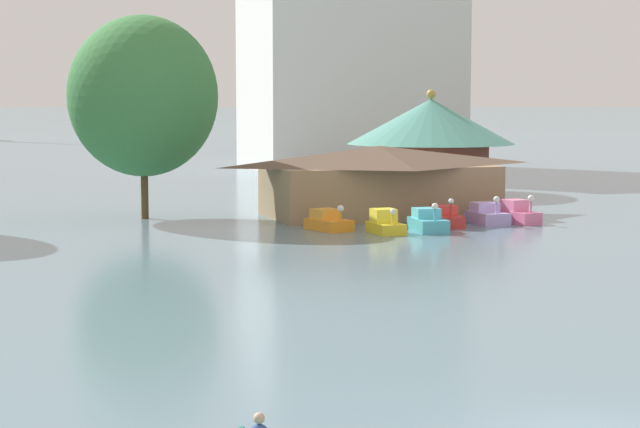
{
  "coord_description": "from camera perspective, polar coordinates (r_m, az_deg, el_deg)",
  "views": [
    {
      "loc": [
        -12.29,
        -19.39,
        7.19
      ],
      "look_at": [
        1.76,
        24.59,
        2.31
      ],
      "focal_mm": 61.1,
      "sensor_mm": 36.0,
      "label": 1
    }
  ],
  "objects": [
    {
      "name": "pedal_boat_orange",
      "position": [
        59.92,
        0.44,
        -0.41
      ],
      "size": [
        2.26,
        3.05,
        1.47
      ],
      "rotation": [
        0.0,
        0.0,
        -1.27
      ],
      "color": "orange",
      "rests_on": "ground"
    },
    {
      "name": "pedal_boat_yellow",
      "position": [
        58.66,
        3.43,
        -0.51
      ],
      "size": [
        1.48,
        2.54,
        1.44
      ],
      "rotation": [
        0.0,
        0.0,
        -1.55
      ],
      "color": "yellow",
      "rests_on": "ground"
    },
    {
      "name": "pedal_boat_cyan",
      "position": [
        59.5,
        5.67,
        -0.43
      ],
      "size": [
        1.76,
        2.81,
        1.68
      ],
      "rotation": [
        0.0,
        0.0,
        -1.65
      ],
      "color": "#4CB7CC",
      "rests_on": "ground"
    },
    {
      "name": "pedal_boat_red",
      "position": [
        61.93,
        6.57,
        -0.22
      ],
      "size": [
        1.9,
        2.79,
        1.71
      ],
      "rotation": [
        0.0,
        0.0,
        -1.7
      ],
      "color": "red",
      "rests_on": "ground"
    },
    {
      "name": "pedal_boat_lavender",
      "position": [
        63.56,
        8.73,
        -0.07
      ],
      "size": [
        1.65,
        2.81,
        1.72
      ],
      "rotation": [
        0.0,
        0.0,
        -1.56
      ],
      "color": "#B299D8",
      "rests_on": "ground"
    },
    {
      "name": "pedal_boat_pink",
      "position": [
        64.36,
        10.29,
        0.02
      ],
      "size": [
        1.9,
        2.96,
        1.73
      ],
      "rotation": [
        0.0,
        0.0,
        -1.35
      ],
      "color": "pink",
      "rests_on": "ground"
    },
    {
      "name": "boathouse",
      "position": [
        67.28,
        3.12,
        1.83
      ],
      "size": [
        14.64,
        8.35,
        4.33
      ],
      "color": "#9E7F5B",
      "rests_on": "ground"
    },
    {
      "name": "green_roof_pavilion",
      "position": [
        82.7,
        5.82,
        3.97
      ],
      "size": [
        12.64,
        12.64,
        7.91
      ],
      "color": "brown",
      "rests_on": "ground"
    },
    {
      "name": "shoreline_tree_mid",
      "position": [
        66.23,
        -9.25,
        6.11
      ],
      "size": [
        8.97,
        8.97,
        12.18
      ],
      "color": "brown",
      "rests_on": "ground"
    },
    {
      "name": "background_building_block",
      "position": [
        113.17,
        1.55,
        8.67
      ],
      "size": [
        20.82,
        15.25,
        24.75
      ],
      "color": "silver",
      "rests_on": "ground"
    }
  ]
}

